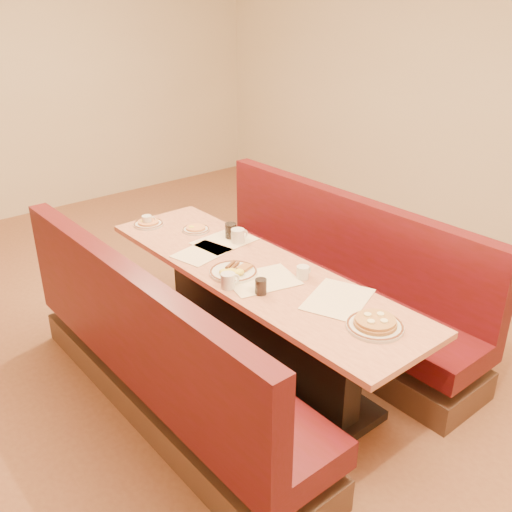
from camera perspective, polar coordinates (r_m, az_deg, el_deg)
ground at (r=4.04m, az=-0.12°, el=-10.93°), size 8.00×8.00×0.00m
room_envelope at (r=3.30m, az=-0.15°, el=17.36°), size 6.04×8.04×2.82m
diner_table at (r=3.83m, az=-0.12°, el=-6.40°), size 0.70×2.50×0.75m
booth_left at (r=3.50m, az=-9.56°, el=-10.50°), size 0.55×2.50×1.05m
booth_right at (r=4.28m, az=7.46°, el=-3.21°), size 0.55×2.50×1.05m
placemat_near_left at (r=3.51m, az=0.61°, el=-2.42°), size 0.49×0.41×0.00m
placemat_near_right at (r=3.34m, az=8.20°, el=-4.28°), size 0.52×0.46×0.00m
placemat_far_left at (r=3.89m, az=-5.46°, el=0.32°), size 0.41×0.34×0.00m
placemat_far_right at (r=4.06m, az=-3.17°, el=1.51°), size 0.44×0.35×0.00m
pancake_plate at (r=3.09m, az=11.82°, el=-6.70°), size 0.30×0.30×0.07m
eggs_plate at (r=3.59m, az=-2.26°, el=-1.55°), size 0.30×0.30×0.06m
extra_plate_mid at (r=4.26m, az=-6.05°, el=2.70°), size 0.20×0.20×0.04m
extra_plate_far at (r=4.41m, az=-10.73°, el=3.23°), size 0.23×0.23×0.05m
coffee_mug_a at (r=3.53m, az=4.73°, el=-1.61°), size 0.11×0.08×0.08m
coffee_mug_b at (r=3.41m, az=-2.77°, el=-2.45°), size 0.12×0.09×0.09m
coffee_mug_c at (r=4.02m, az=-1.79°, el=2.04°), size 0.13×0.09×0.10m
coffee_mug_d at (r=4.40m, az=-10.81°, el=3.51°), size 0.10×0.07×0.08m
soda_tumbler_near at (r=3.34m, az=0.48°, el=-3.08°), size 0.07×0.07×0.10m
soda_tumbler_mid at (r=4.10m, az=-2.55°, el=2.53°), size 0.08×0.08×0.11m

